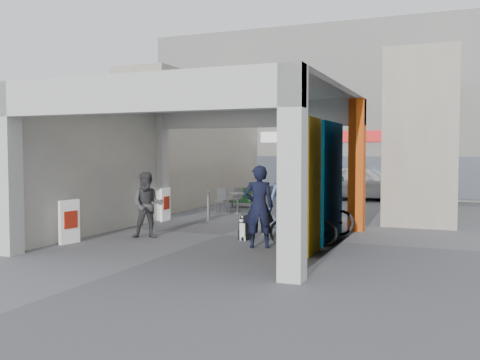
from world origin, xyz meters
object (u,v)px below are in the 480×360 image
at_px(cafe_set, 237,204).
at_px(man_elderly, 286,198).
at_px(man_back_turned, 148,205).
at_px(man_with_dog, 259,207).
at_px(bicycle_rear, 303,226).
at_px(border_collie, 245,229).
at_px(white_van, 360,183).
at_px(bicycle_front, 315,215).
at_px(man_crates, 329,180).
at_px(produce_stand, 246,200).

distance_m(cafe_set, man_elderly, 5.07).
relative_size(man_back_turned, man_elderly, 0.89).
xyz_separation_m(man_with_dog, bicycle_rear, (0.84, 0.58, -0.45)).
distance_m(border_collie, man_elderly, 1.66).
bearing_deg(border_collie, white_van, 100.49).
height_order(man_back_turned, white_van, man_back_turned).
relative_size(cafe_set, bicycle_front, 0.72).
relative_size(man_with_dog, man_back_turned, 1.12).
xyz_separation_m(man_with_dog, man_elderly, (-0.07, 2.25, 0.00)).
relative_size(cafe_set, man_with_dog, 0.76).
bearing_deg(man_elderly, bicycle_rear, -78.51).
bearing_deg(bicycle_rear, cafe_set, 24.18).
bearing_deg(bicycle_rear, man_crates, -1.24).
distance_m(man_back_turned, white_van, 12.79).
bearing_deg(man_with_dog, white_van, -113.77).
bearing_deg(cafe_set, produce_stand, 100.79).
bearing_deg(white_van, man_with_dog, 177.17).
xyz_separation_m(man_elderly, man_crates, (-0.64, 7.93, 0.08)).
bearing_deg(man_with_dog, man_back_turned, -27.73).
height_order(bicycle_front, bicycle_rear, bicycle_front).
relative_size(produce_stand, white_van, 0.25).
bearing_deg(man_with_dog, produce_stand, -90.00).
distance_m(border_collie, bicycle_rear, 1.55).
bearing_deg(man_elderly, white_van, 71.93).
bearing_deg(bicycle_rear, produce_stand, 19.74).
distance_m(produce_stand, white_van, 5.94).
bearing_deg(produce_stand, man_with_dog, -42.13).
height_order(bicycle_rear, white_van, white_van).
distance_m(cafe_set, man_crates, 4.63).
bearing_deg(bicycle_front, man_elderly, 78.61).
bearing_deg(man_crates, border_collie, 77.01).
height_order(produce_stand, man_back_turned, man_back_turned).
distance_m(cafe_set, man_with_dog, 7.02).
bearing_deg(bicycle_rear, man_elderly, 18.22).
height_order(man_with_dog, man_elderly, man_elderly).
relative_size(produce_stand, man_elderly, 0.62).
height_order(man_elderly, bicycle_front, man_elderly).
distance_m(man_with_dog, bicycle_rear, 1.11).
distance_m(man_crates, white_van, 2.60).
bearing_deg(white_van, produce_stand, 141.52).
bearing_deg(man_back_turned, bicycle_rear, -21.87).
xyz_separation_m(border_collie, man_elderly, (0.60, 1.40, 0.66)).
relative_size(man_back_turned, bicycle_front, 0.84).
relative_size(man_with_dog, man_elderly, 1.00).
xyz_separation_m(man_with_dog, man_back_turned, (-2.96, 0.23, -0.10)).
relative_size(border_collie, bicycle_front, 0.33).
relative_size(produce_stand, man_back_turned, 0.69).
distance_m(bicycle_rear, white_van, 12.09).
height_order(man_crates, white_van, man_crates).
bearing_deg(man_elderly, border_collie, -130.24).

